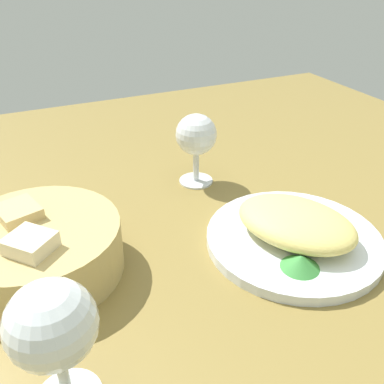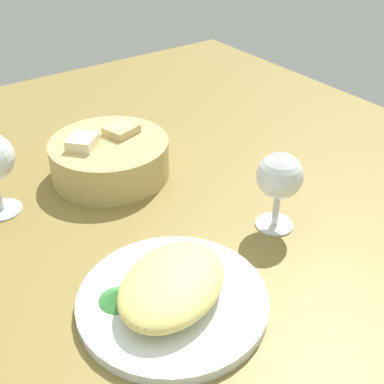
{
  "view_description": "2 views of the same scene",
  "coord_description": "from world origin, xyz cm",
  "px_view_note": "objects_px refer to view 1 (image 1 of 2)",
  "views": [
    {
      "loc": [
        -36.38,
        18.96,
        35.19
      ],
      "look_at": [
        11.34,
        -2.9,
        4.44
      ],
      "focal_mm": 40.04,
      "sensor_mm": 36.0,
      "label": 1
    },
    {
      "loc": [
        -23.73,
        -49.66,
        45.64
      ],
      "look_at": [
        12.51,
        0.71,
        4.49
      ],
      "focal_mm": 47.37,
      "sensor_mm": 36.0,
      "label": 2
    }
  ],
  "objects_px": {
    "plate": "(294,240)",
    "wine_glass_far": "(53,329)",
    "bread_basket": "(38,249)",
    "wine_glass_near": "(196,138)"
  },
  "relations": [
    {
      "from": "plate",
      "to": "wine_glass_far",
      "type": "xyz_separation_m",
      "value": [
        -0.1,
        0.32,
        0.08
      ]
    },
    {
      "from": "plate",
      "to": "wine_glass_far",
      "type": "distance_m",
      "value": 0.34
    },
    {
      "from": "bread_basket",
      "to": "wine_glass_far",
      "type": "distance_m",
      "value": 0.2
    },
    {
      "from": "plate",
      "to": "wine_glass_far",
      "type": "height_order",
      "value": "wine_glass_far"
    },
    {
      "from": "wine_glass_near",
      "to": "bread_basket",
      "type": "bearing_deg",
      "value": 115.37
    },
    {
      "from": "bread_basket",
      "to": "wine_glass_far",
      "type": "bearing_deg",
      "value": 178.95
    },
    {
      "from": "plate",
      "to": "bread_basket",
      "type": "height_order",
      "value": "bread_basket"
    },
    {
      "from": "wine_glass_far",
      "to": "plate",
      "type": "bearing_deg",
      "value": -71.93
    },
    {
      "from": "bread_basket",
      "to": "wine_glass_far",
      "type": "relative_size",
      "value": 1.51
    },
    {
      "from": "bread_basket",
      "to": "plate",
      "type": "bearing_deg",
      "value": -105.11
    }
  ]
}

